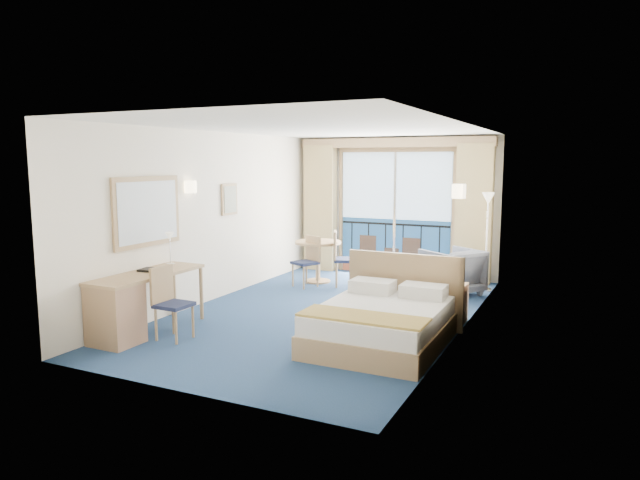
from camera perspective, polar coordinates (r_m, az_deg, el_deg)
The scene contains 22 objects.
floor at distance 8.51m, azimuth 0.53°, elevation -7.28°, with size 6.50×6.50×0.00m, color navy.
room_walls at distance 8.23m, azimuth 0.55°, elevation 4.75°, with size 4.04×6.54×2.72m.
balcony_door at distance 11.27m, azimuth 7.44°, elevation 2.29°, with size 2.36×0.03×2.52m.
curtain_left at distance 11.69m, azimuth 0.02°, elevation 3.21°, with size 0.65×0.22×2.55m, color tan.
curtain_right at distance 10.73m, azimuth 15.14°, elevation 2.52°, with size 0.65×0.22×2.55m, color tan.
pelmet at distance 11.11m, azimuth 7.42°, elevation 9.64°, with size 3.80×0.25×0.18m, color tan.
mirror at distance 8.09m, azimuth -16.88°, elevation 2.74°, with size 0.05×1.25×0.95m.
wall_print at distance 9.61m, azimuth -9.04°, elevation 4.04°, with size 0.04×0.42×0.52m.
sconce_left at distance 8.74m, azimuth -12.82°, elevation 5.21°, with size 0.18×0.18×0.18m, color #FFE7B2.
sconce_right at distance 7.47m, azimuth 13.72°, elevation 4.76°, with size 0.18×0.18×0.18m, color #FFE7B2.
bed at distance 7.07m, azimuth 6.27°, elevation -8.16°, with size 1.59×1.89×1.00m.
nightstand at distance 8.22m, azimuth 12.95°, elevation -6.12°, with size 0.41×0.39×0.54m, color #A17355.
phone at distance 8.12m, azimuth 12.86°, elevation -4.05°, with size 0.18×0.14×0.08m, color silver.
armchair at distance 9.87m, azimuth 13.06°, elevation -3.07°, with size 0.83×0.85×0.78m, color #4E545F.
floor_lamp at distance 10.15m, azimuth 16.42°, elevation 2.26°, with size 0.24×0.24×1.70m.
desk at distance 7.52m, azimuth -19.12°, elevation -6.36°, with size 0.58×1.68×0.79m.
desk_chair at distance 7.45m, azimuth -14.88°, elevation -5.65°, with size 0.41×0.40×0.92m.
folder at distance 7.87m, azimuth -16.47°, elevation -2.89°, with size 0.31×0.23×0.03m, color black.
desk_lamp at distance 8.10m, azimuth -14.79°, elevation -0.21°, with size 0.12×0.12×0.45m.
round_table at distance 10.53m, azimuth -0.21°, elevation -1.12°, with size 0.85×0.85×0.76m.
table_chair_a at distance 10.20m, azimuth 2.15°, elevation -1.52°, with size 0.57×0.56×1.00m.
table_chair_b at distance 10.19m, azimuth -1.16°, elevation -1.82°, with size 0.52×0.52×0.90m.
Camera 1 is at (3.47, -7.45, 2.23)m, focal length 32.00 mm.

